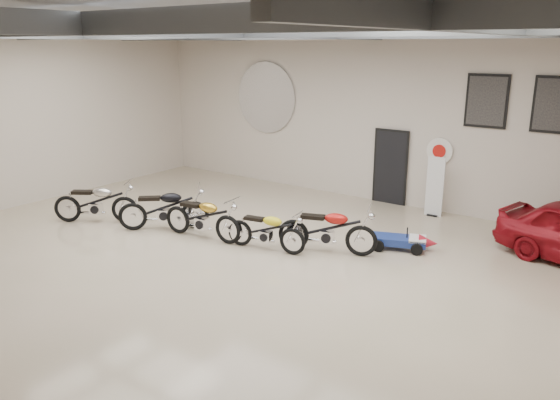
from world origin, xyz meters
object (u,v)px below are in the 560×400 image
Objects in this scene: banner_stand at (435,185)px; motorcycle_yellow at (266,229)px; motorcycle_red at (327,229)px; motorcycle_black at (163,208)px; go_kart at (404,238)px; motorcycle_gold at (202,216)px; motorcycle_silver at (95,201)px.

motorcycle_yellow is at bearing -118.04° from banner_stand.
motorcycle_red is at bearing 18.60° from motorcycle_yellow.
go_kart is at bearing -19.60° from motorcycle_black.
motorcycle_black is (-5.05, -5.04, -0.28)m from banner_stand.
motorcycle_red is (2.89, 0.93, 0.01)m from motorcycle_gold.
motorcycle_gold reaches higher than go_kart.
banner_stand is 7.14m from motorcycle_black.
motorcycle_silver is 7.84m from go_kart.
motorcycle_gold is (-3.81, -4.97, -0.30)m from banner_stand.
motorcycle_red reaches higher than go_kart.
motorcycle_yellow is (4.78, 0.99, -0.07)m from motorcycle_silver.
banner_stand is 1.14× the size of go_kart.
motorcycle_red is at bearing -17.97° from motorcycle_silver.
motorcycle_black is at bearing -178.64° from go_kart.
go_kart is (7.30, 2.85, -0.29)m from motorcycle_silver.
motorcycle_gold is at bearing -38.23° from motorcycle_black.
go_kart is at bearing -12.10° from motorcycle_silver.
banner_stand reaches higher than motorcycle_red.
motorcycle_yellow is at bearing -21.70° from motorcycle_silver.
motorcycle_red is at bearing -158.39° from go_kart.
motorcycle_black is 5.89m from go_kart.
motorcycle_gold is 3.04m from motorcycle_red.
motorcycle_black is 2.96m from motorcycle_yellow.
motorcycle_black is at bearing 177.37° from motorcycle_gold.
motorcycle_yellow is (2.94, 0.35, -0.08)m from motorcycle_black.
banner_stand reaches higher than motorcycle_gold.
motorcycle_silver is 3.17m from motorcycle_gold.
go_kart is at bearing -85.79° from banner_stand.
motorcycle_silver reaches higher than motorcycle_gold.
motorcycle_yellow is 1.37m from motorcycle_red.
motorcycle_red is at bearing -27.90° from motorcycle_black.
banner_stand is 4.15m from motorcycle_red.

